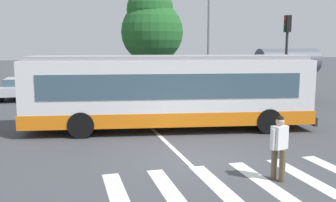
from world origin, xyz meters
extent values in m
plane|color=#424449|center=(0.00, 0.00, 0.00)|extent=(160.00, 160.00, 0.00)
cylinder|color=black|center=(4.36, 4.77, 0.50)|extent=(1.04, 0.46, 1.00)
cylinder|color=black|center=(3.97, 2.45, 0.50)|extent=(1.04, 0.46, 1.00)
cylinder|color=black|center=(-2.86, 5.97, 0.50)|extent=(1.04, 0.46, 1.00)
cylinder|color=black|center=(-3.24, 3.65, 0.50)|extent=(1.04, 0.46, 1.00)
cube|color=white|center=(0.33, 4.25, 1.62)|extent=(11.69, 4.39, 2.55)
cube|color=orange|center=(0.33, 4.25, 0.62)|extent=(11.81, 4.43, 0.55)
cube|color=#3D5666|center=(0.33, 4.25, 1.93)|extent=(10.35, 4.22, 0.96)
cube|color=#3D5666|center=(5.97, 3.31, 1.83)|extent=(0.41, 2.22, 1.63)
cube|color=black|center=(5.97, 3.31, 2.72)|extent=(0.38, 1.92, 0.28)
cube|color=#99999E|center=(0.33, 4.25, 2.98)|extent=(11.21, 4.11, 0.16)
cube|color=#28282B|center=(6.08, 3.29, 0.43)|extent=(0.54, 2.54, 0.36)
cylinder|color=brown|center=(1.46, -2.20, 0.42)|extent=(0.16, 0.16, 0.85)
cylinder|color=brown|center=(1.54, -2.45, 0.42)|extent=(0.16, 0.16, 0.85)
cube|color=white|center=(1.50, -2.32, 1.15)|extent=(0.46, 0.37, 0.60)
cylinder|color=white|center=(1.27, -2.40, 1.12)|extent=(0.10, 0.10, 0.55)
cylinder|color=white|center=(1.73, -2.25, 1.12)|extent=(0.10, 0.10, 0.55)
sphere|color=tan|center=(1.50, -2.32, 1.56)|extent=(0.22, 0.22, 0.22)
sphere|color=black|center=(1.50, -2.32, 1.63)|extent=(0.19, 0.19, 0.19)
cylinder|color=black|center=(-7.46, 17.00, 0.32)|extent=(0.22, 0.65, 0.64)
cylinder|color=black|center=(-5.79, 16.96, 0.32)|extent=(0.22, 0.65, 0.64)
cylinder|color=black|center=(-7.54, 14.21, 0.32)|extent=(0.22, 0.65, 0.64)
cylinder|color=black|center=(-5.86, 14.17, 0.32)|extent=(0.22, 0.65, 0.64)
cube|color=#B7BABF|center=(-6.66, 15.59, 0.64)|extent=(1.94, 4.55, 0.52)
cube|color=#3D5666|center=(-6.67, 15.50, 1.12)|extent=(1.66, 2.20, 0.44)
cube|color=#B7BABF|center=(-6.67, 15.50, 1.30)|extent=(1.58, 2.02, 0.09)
cylinder|color=black|center=(-4.73, 17.10, 0.32)|extent=(0.25, 0.65, 0.64)
cylinder|color=black|center=(-3.06, 16.96, 0.32)|extent=(0.25, 0.65, 0.64)
cylinder|color=black|center=(-4.96, 14.32, 0.32)|extent=(0.25, 0.65, 0.64)
cylinder|color=black|center=(-3.29, 14.18, 0.32)|extent=(0.25, 0.65, 0.64)
cube|color=#C6B793|center=(-4.01, 15.64, 0.64)|extent=(2.18, 4.63, 0.52)
cube|color=#3D5666|center=(-4.02, 15.55, 1.12)|extent=(1.77, 2.28, 0.44)
cube|color=#C6B793|center=(-4.02, 15.55, 1.30)|extent=(1.69, 2.10, 0.09)
cylinder|color=black|center=(-1.96, 16.31, 0.32)|extent=(0.24, 0.65, 0.64)
cylinder|color=black|center=(-0.29, 16.21, 0.32)|extent=(0.24, 0.65, 0.64)
cylinder|color=black|center=(-2.13, 13.53, 0.32)|extent=(0.24, 0.65, 0.64)
cylinder|color=black|center=(-0.46, 13.43, 0.32)|extent=(0.24, 0.65, 0.64)
cube|color=#196B70|center=(-1.21, 14.87, 0.64)|extent=(2.09, 4.60, 0.52)
cube|color=#3D5666|center=(-1.22, 14.78, 1.12)|extent=(1.73, 2.25, 0.44)
cube|color=#196B70|center=(-1.22, 14.78, 1.30)|extent=(1.65, 2.07, 0.09)
cylinder|color=black|center=(0.71, 16.33, 0.32)|extent=(0.21, 0.64, 0.64)
cylinder|color=black|center=(2.39, 16.32, 0.32)|extent=(0.21, 0.64, 0.64)
cylinder|color=black|center=(0.69, 13.54, 0.32)|extent=(0.21, 0.64, 0.64)
cylinder|color=black|center=(2.36, 13.53, 0.32)|extent=(0.21, 0.64, 0.64)
cube|color=#AD1E1E|center=(1.54, 14.93, 0.64)|extent=(1.86, 4.52, 0.52)
cube|color=#3D5666|center=(1.54, 14.84, 1.12)|extent=(1.62, 2.17, 0.44)
cube|color=#AD1E1E|center=(1.54, 14.84, 1.30)|extent=(1.55, 1.99, 0.09)
cylinder|color=black|center=(3.27, 16.51, 0.32)|extent=(0.21, 0.64, 0.64)
cylinder|color=black|center=(4.94, 16.48, 0.32)|extent=(0.21, 0.64, 0.64)
cylinder|color=black|center=(3.22, 13.72, 0.32)|extent=(0.21, 0.64, 0.64)
cylinder|color=black|center=(4.90, 13.69, 0.32)|extent=(0.21, 0.64, 0.64)
cube|color=#234293|center=(4.08, 15.10, 0.64)|extent=(1.89, 4.53, 0.52)
cube|color=#3D5666|center=(4.08, 15.01, 1.12)|extent=(1.63, 2.18, 0.44)
cube|color=#234293|center=(4.08, 15.01, 1.30)|extent=(1.56, 2.00, 0.09)
cylinder|color=#28282B|center=(8.00, 7.74, 2.08)|extent=(0.14, 0.14, 4.17)
cube|color=black|center=(8.00, 7.74, 4.62)|extent=(0.28, 0.32, 0.90)
cylinder|color=red|center=(7.83, 7.74, 4.89)|extent=(0.04, 0.20, 0.20)
cylinder|color=#463707|center=(7.83, 7.74, 4.59)|extent=(0.04, 0.20, 0.20)
cylinder|color=#093B10|center=(7.83, 7.74, 4.29)|extent=(0.04, 0.20, 0.20)
cylinder|color=#28282B|center=(7.76, 10.22, 1.15)|extent=(0.12, 0.12, 2.30)
cylinder|color=#28282B|center=(11.61, 10.22, 1.15)|extent=(0.12, 0.12, 2.30)
cube|color=slate|center=(9.68, 10.92, 1.26)|extent=(3.70, 0.04, 1.93)
cylinder|color=#515660|center=(9.68, 10.22, 2.48)|extent=(3.93, 1.54, 1.54)
cube|color=#4C3823|center=(9.68, 10.22, 0.45)|extent=(3.08, 0.36, 0.08)
cylinder|color=#939399|center=(4.73, 10.99, 4.09)|extent=(0.20, 0.20, 8.18)
cylinder|color=brown|center=(3.40, 20.52, 1.36)|extent=(0.36, 0.36, 2.72)
sphere|color=#236028|center=(3.40, 20.52, 4.53)|extent=(5.15, 5.15, 5.15)
sphere|color=#236028|center=(3.25, 20.56, 6.33)|extent=(3.87, 3.87, 3.87)
cube|color=silver|center=(-2.68, -2.24, 0.00)|extent=(0.45, 3.08, 0.01)
cube|color=silver|center=(-1.43, -2.24, 0.00)|extent=(0.45, 3.08, 0.01)
cube|color=silver|center=(-0.19, -2.24, 0.00)|extent=(0.45, 3.08, 0.01)
cube|color=silver|center=(1.06, -2.24, 0.00)|extent=(0.45, 3.08, 0.01)
cube|color=silver|center=(2.30, -2.24, 0.00)|extent=(0.45, 3.08, 0.01)
cube|color=silver|center=(-0.30, 2.00, 0.00)|extent=(0.16, 24.00, 0.01)
camera|label=1|loc=(-3.78, -10.75, 3.52)|focal=40.65mm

